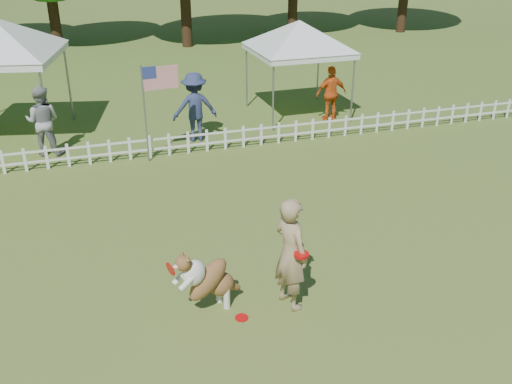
# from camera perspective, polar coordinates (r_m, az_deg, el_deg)

# --- Properties ---
(ground) EXTENTS (120.00, 120.00, 0.00)m
(ground) POSITION_cam_1_polar(r_m,az_deg,el_deg) (9.06, 0.57, -11.99)
(ground) COLOR #33571B
(ground) RESTS_ON ground
(picket_fence) EXTENTS (22.00, 0.08, 0.60)m
(picket_fence) POSITION_cam_1_polar(r_m,az_deg,el_deg) (14.95, -7.74, 4.82)
(picket_fence) COLOR white
(picket_fence) RESTS_ON ground
(handler) EXTENTS (0.63, 0.78, 1.86)m
(handler) POSITION_cam_1_polar(r_m,az_deg,el_deg) (8.75, 3.51, -6.14)
(handler) COLOR tan
(handler) RESTS_ON ground
(dog) EXTENTS (1.19, 0.74, 1.17)m
(dog) POSITION_cam_1_polar(r_m,az_deg,el_deg) (8.80, -4.72, -8.66)
(dog) COLOR brown
(dog) RESTS_ON ground
(frisbee_on_turf) EXTENTS (0.21, 0.21, 0.02)m
(frisbee_on_turf) POSITION_cam_1_polar(r_m,az_deg,el_deg) (8.95, -1.45, -12.45)
(frisbee_on_turf) COLOR red
(frisbee_on_turf) RESTS_ON ground
(canopy_tent_left) EXTENTS (3.71, 3.71, 3.23)m
(canopy_tent_left) POSITION_cam_1_polar(r_m,az_deg,el_deg) (17.19, -24.12, 10.17)
(canopy_tent_left) COLOR white
(canopy_tent_left) RESTS_ON ground
(canopy_tent_right) EXTENTS (2.77, 2.77, 2.82)m
(canopy_tent_right) POSITION_cam_1_polar(r_m,az_deg,el_deg) (17.87, 4.21, 12.11)
(canopy_tent_right) COLOR white
(canopy_tent_right) RESTS_ON ground
(flag_pole) EXTENTS (0.94, 0.17, 2.44)m
(flag_pole) POSITION_cam_1_polar(r_m,az_deg,el_deg) (14.33, -11.03, 7.57)
(flag_pole) COLOR gray
(flag_pole) RESTS_ON ground
(spectator_a) EXTENTS (1.03, 0.90, 1.80)m
(spectator_a) POSITION_cam_1_polar(r_m,az_deg,el_deg) (15.62, -20.54, 6.66)
(spectator_a) COLOR #949499
(spectator_a) RESTS_ON ground
(spectator_b) EXTENTS (1.22, 0.70, 1.89)m
(spectator_b) POSITION_cam_1_polar(r_m,az_deg,el_deg) (15.74, -6.14, 8.44)
(spectator_b) COLOR navy
(spectator_b) RESTS_ON ground
(spectator_c) EXTENTS (0.97, 0.42, 1.65)m
(spectator_c) POSITION_cam_1_polar(r_m,az_deg,el_deg) (17.52, 7.53, 9.73)
(spectator_c) COLOR orange
(spectator_c) RESTS_ON ground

